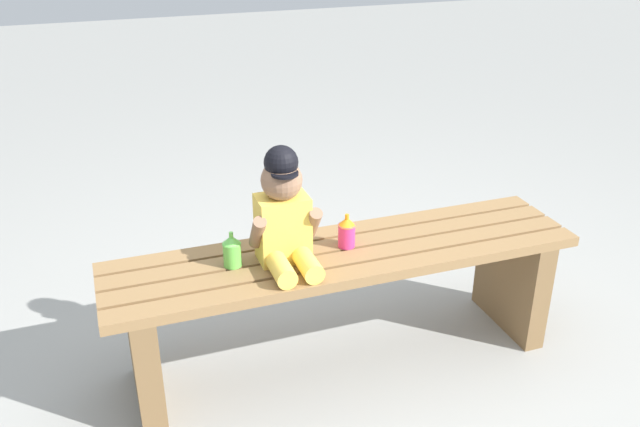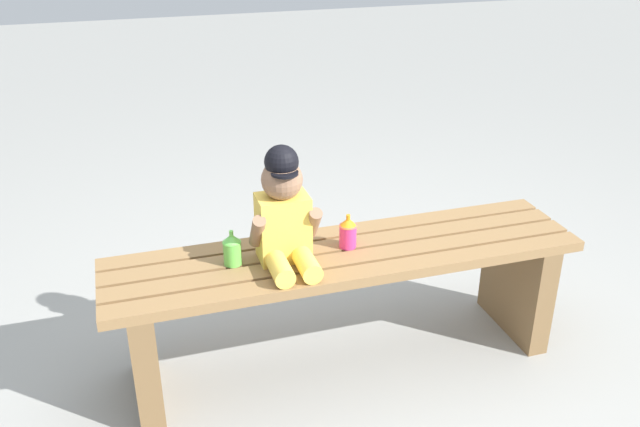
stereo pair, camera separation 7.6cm
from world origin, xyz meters
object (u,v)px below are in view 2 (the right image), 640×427
at_px(child_figure, 284,213).
at_px(sippy_cup_left, 232,249).
at_px(park_bench, 345,287).
at_px(sippy_cup_right, 348,232).

bearing_deg(child_figure, sippy_cup_left, 170.93).
height_order(park_bench, sippy_cup_right, sippy_cup_right).
bearing_deg(child_figure, sippy_cup_right, 6.77).
relative_size(sippy_cup_left, sippy_cup_right, 1.00).
xyz_separation_m(park_bench, sippy_cup_left, (-0.39, 0.02, 0.21)).
xyz_separation_m(park_bench, sippy_cup_right, (0.02, 0.02, 0.21)).
distance_m(park_bench, sippy_cup_left, 0.44).
relative_size(child_figure, sippy_cup_right, 3.26).
relative_size(park_bench, sippy_cup_left, 13.46).
bearing_deg(child_figure, park_bench, 1.31).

